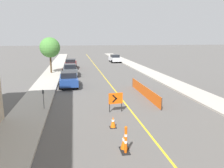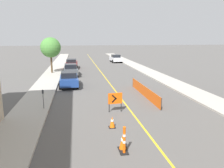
% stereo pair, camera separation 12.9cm
% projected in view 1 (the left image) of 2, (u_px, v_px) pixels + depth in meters
% --- Properties ---
extents(lane_stripe, '(0.12, 72.53, 0.01)m').
position_uv_depth(lane_stripe, '(101.00, 72.00, 32.40)').
color(lane_stripe, gold).
rests_on(lane_stripe, ground_plane).
extents(sidewalk_left, '(2.54, 72.53, 0.15)m').
position_uv_depth(sidewalk_left, '(52.00, 73.00, 31.22)').
color(sidewalk_left, '#ADA89E').
rests_on(sidewalk_left, ground_plane).
extents(sidewalk_right, '(2.54, 72.53, 0.15)m').
position_uv_depth(sidewalk_right, '(145.00, 71.00, 33.55)').
color(sidewalk_right, '#ADA89E').
rests_on(sidewalk_right, ground_plane).
extents(traffic_cone_fifth, '(0.42, 0.42, 0.75)m').
position_uv_depth(traffic_cone_fifth, '(124.00, 142.00, 10.01)').
color(traffic_cone_fifth, black).
rests_on(traffic_cone_fifth, ground_plane).
extents(traffic_cone_farthest, '(0.39, 0.39, 0.67)m').
position_uv_depth(traffic_cone_farthest, '(113.00, 122.00, 12.43)').
color(traffic_cone_farthest, black).
rests_on(traffic_cone_farthest, ground_plane).
extents(delineator_post_rear, '(0.38, 0.38, 1.29)m').
position_uv_depth(delineator_post_rear, '(126.00, 142.00, 9.60)').
color(delineator_post_rear, black).
rests_on(delineator_post_rear, ground_plane).
extents(arrow_barricade_primary, '(0.99, 0.15, 1.35)m').
position_uv_depth(arrow_barricade_primary, '(116.00, 99.00, 14.95)').
color(arrow_barricade_primary, '#EF560C').
rests_on(arrow_barricade_primary, ground_plane).
extents(safety_mesh_fence, '(0.07, 7.88, 0.91)m').
position_uv_depth(safety_mesh_fence, '(144.00, 91.00, 19.11)').
color(safety_mesh_fence, '#EF560C').
rests_on(safety_mesh_fence, ground_plane).
extents(parked_car_curb_near, '(1.95, 4.36, 1.59)m').
position_uv_depth(parked_car_curb_near, '(69.00, 79.00, 22.79)').
color(parked_car_curb_near, navy).
rests_on(parked_car_curb_near, ground_plane).
extents(parked_car_curb_mid, '(1.95, 4.36, 1.59)m').
position_uv_depth(parked_car_curb_mid, '(70.00, 70.00, 29.38)').
color(parked_car_curb_mid, '#474C51').
rests_on(parked_car_curb_mid, ground_plane).
extents(parked_car_curb_far, '(1.97, 4.37, 1.59)m').
position_uv_depth(parked_car_curb_far, '(71.00, 64.00, 36.15)').
color(parked_car_curb_far, maroon).
rests_on(parked_car_curb_far, ground_plane).
extents(parked_car_opposite_side, '(2.01, 4.39, 1.59)m').
position_uv_depth(parked_car_opposite_side, '(115.00, 58.00, 45.30)').
color(parked_car_opposite_side, silver).
rests_on(parked_car_opposite_side, ground_plane).
extents(parking_meter_far_curb, '(0.12, 0.11, 1.37)m').
position_uv_depth(parking_meter_far_curb, '(43.00, 95.00, 15.15)').
color(parking_meter_far_curb, '#4C4C51').
rests_on(parking_meter_far_curb, sidewalk_left).
extents(street_tree_left_near, '(2.80, 2.80, 4.94)m').
position_uv_depth(street_tree_left_near, '(50.00, 48.00, 30.30)').
color(street_tree_left_near, '#4C3823').
rests_on(street_tree_left_near, sidewalk_left).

